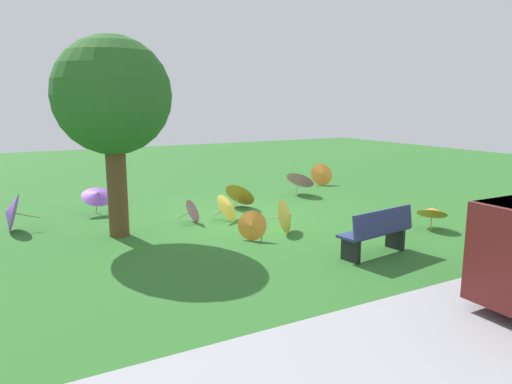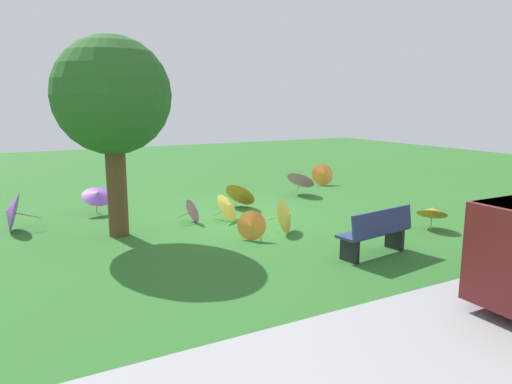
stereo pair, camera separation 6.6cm
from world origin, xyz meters
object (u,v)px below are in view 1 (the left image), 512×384
(park_bench, at_px, (377,232))
(shade_tree, at_px, (112,98))
(parasol_orange_1, at_px, (432,211))
(parasol_orange_3, at_px, (241,193))
(parasol_purple_0, at_px, (10,212))
(parasol_yellow_1, at_px, (288,216))
(parasol_orange_0, at_px, (322,174))
(parasol_pink_3, at_px, (301,178))
(parasol_purple_1, at_px, (98,195))
(parasol_pink_0, at_px, (194,210))
(parasol_yellow_0, at_px, (229,207))
(parasol_orange_2, at_px, (252,225))

(park_bench, height_order, shade_tree, shade_tree)
(parasol_orange_1, xyz_separation_m, parasol_orange_3, (2.75, -4.08, -0.01))
(parasol_purple_0, height_order, parasol_yellow_1, parasol_purple_0)
(parasol_purple_0, height_order, parasol_orange_1, parasol_purple_0)
(parasol_orange_0, bearing_deg, parasol_purple_0, 9.07)
(shade_tree, xyz_separation_m, parasol_pink_3, (-6.04, -1.90, -2.39))
(parasol_yellow_1, bearing_deg, parasol_orange_1, 156.28)
(parasol_orange_0, distance_m, parasol_orange_1, 6.09)
(parasol_purple_1, xyz_separation_m, parasol_yellow_1, (-3.27, 3.83, -0.14))
(parasol_pink_0, xyz_separation_m, parasol_pink_3, (-4.19, -1.61, 0.23))
(parasol_orange_3, bearing_deg, parasol_yellow_0, 50.64)
(park_bench, height_order, parasol_purple_0, park_bench)
(park_bench, relative_size, parasol_purple_0, 1.77)
(parasol_purple_0, xyz_separation_m, parasol_orange_3, (-5.58, 0.29, -0.04))
(parasol_orange_0, height_order, parasol_pink_3, parasol_pink_3)
(parasol_orange_0, height_order, parasol_yellow_1, parasol_orange_0)
(parasol_yellow_0, xyz_separation_m, parasol_orange_0, (-5.06, -2.96, 0.05))
(parasol_purple_1, bearing_deg, parasol_orange_0, -174.29)
(shade_tree, distance_m, parasol_yellow_0, 3.70)
(park_bench, height_order, parasol_orange_1, park_bench)
(parasol_orange_0, height_order, parasol_orange_2, parasol_orange_0)
(parasol_pink_0, distance_m, parasol_orange_1, 5.49)
(parasol_yellow_0, xyz_separation_m, parasol_pink_3, (-3.39, -1.85, 0.19))
(parasol_purple_0, bearing_deg, parasol_orange_3, 176.99)
(parasol_pink_0, relative_size, parasol_pink_3, 0.53)
(parasol_orange_3, bearing_deg, parasol_orange_1, 123.98)
(parasol_yellow_1, bearing_deg, parasol_purple_1, -49.48)
(parasol_yellow_0, distance_m, parasol_pink_3, 3.87)
(parasol_orange_1, bearing_deg, parasol_pink_3, -86.80)
(parasol_purple_1, bearing_deg, parasol_yellow_0, 140.22)
(park_bench, height_order, parasol_orange_2, park_bench)
(shade_tree, bearing_deg, parasol_pink_3, -162.57)
(parasol_purple_0, height_order, parasol_yellow_0, parasol_purple_0)
(shade_tree, height_order, parasol_orange_3, shade_tree)
(park_bench, bearing_deg, shade_tree, -44.34)
(parasol_yellow_0, relative_size, parasol_pink_0, 1.42)
(parasol_pink_0, distance_m, parasol_yellow_1, 2.36)
(park_bench, xyz_separation_m, parasol_yellow_1, (0.57, -2.18, -0.08))
(parasol_orange_0, distance_m, parasol_yellow_1, 6.38)
(parasol_yellow_0, relative_size, parasol_orange_2, 1.37)
(parasol_purple_1, height_order, parasol_orange_0, parasol_orange_0)
(parasol_yellow_1, bearing_deg, parasol_orange_3, -95.78)
(parasol_orange_0, relative_size, parasol_orange_3, 0.82)
(shade_tree, xyz_separation_m, parasol_purple_1, (-0.02, -2.24, -2.40))
(parasol_yellow_0, bearing_deg, parasol_purple_1, -39.78)
(parasol_purple_1, bearing_deg, parasol_orange_2, 120.14)
(park_bench, distance_m, parasol_pink_0, 4.52)
(parasol_orange_3, relative_size, parasol_pink_3, 0.93)
(shade_tree, distance_m, parasol_purple_1, 3.28)
(parasol_purple_1, bearing_deg, parasol_orange_1, 140.69)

